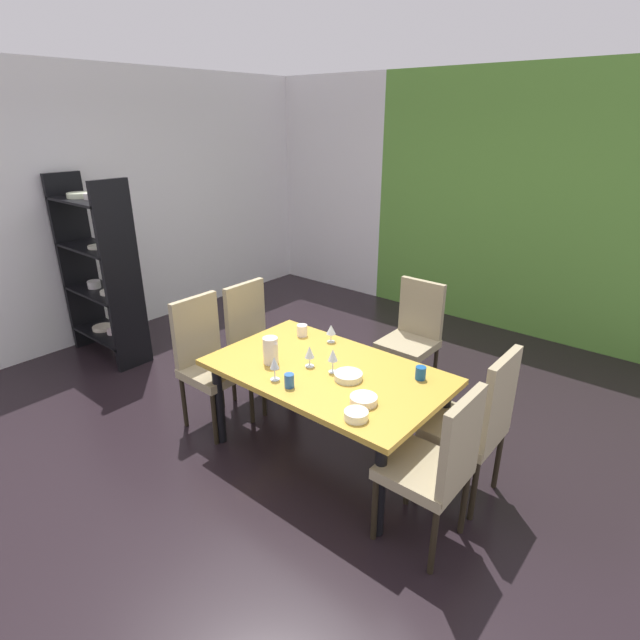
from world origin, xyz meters
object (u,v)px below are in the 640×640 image
object	(u,v)px
wine_glass_corner	(274,364)
chair_left_near	(207,357)
serving_bowl_near_shelf	(364,400)
serving_bowl_rear	(356,415)
chair_head_far	(413,333)
wine_glass_left	(331,330)
wine_glass_south	(333,356)
serving_bowl_north	(348,376)
wine_glass_front	(310,353)
chair_right_far	(478,420)
pitcher_center	(271,350)
chair_right_near	(438,463)
cup_near_window	(302,330)
chair_left_far	(256,337)
display_shelf	(99,270)
cup_right	(421,373)
cup_west	(289,381)
dining_table	(327,379)

from	to	relation	value
wine_glass_corner	chair_left_near	bearing A→B (deg)	174.76
serving_bowl_near_shelf	serving_bowl_rear	world-z (taller)	serving_bowl_rear
chair_head_far	wine_glass_left	world-z (taller)	chair_head_far
wine_glass_south	serving_bowl_rear	distance (m)	0.60
serving_bowl_north	wine_glass_front	bearing A→B (deg)	-175.42
chair_right_far	pitcher_center	bearing A→B (deg)	107.72
chair_right_near	cup_near_window	size ratio (longest dim) A/B	11.12
chair_right_near	serving_bowl_rear	bearing A→B (deg)	102.62
wine_glass_front	serving_bowl_rear	xyz separation A→B (m)	(0.64, -0.33, -0.08)
wine_glass_front	cup_near_window	bearing A→B (deg)	137.38
wine_glass_left	serving_bowl_north	world-z (taller)	wine_glass_left
serving_bowl_north	chair_left_far	bearing A→B (deg)	167.08
chair_left_near	cup_near_window	size ratio (longest dim) A/B	11.42
serving_bowl_north	pitcher_center	bearing A→B (deg)	-163.89
chair_left_near	cup_near_window	distance (m)	0.78
chair_left_near	wine_glass_south	xyz separation A→B (m)	(1.06, 0.25, 0.25)
chair_left_far	wine_glass_left	bearing A→B (deg)	98.86
cup_near_window	chair_left_near	bearing A→B (deg)	-130.56
serving_bowl_north	serving_bowl_rear	xyz separation A→B (m)	(0.32, -0.35, 0.00)
wine_glass_front	display_shelf	bearing A→B (deg)	-178.02
chair_right_near	wine_glass_left	xyz separation A→B (m)	(-1.26, 0.63, 0.24)
chair_right_near	wine_glass_front	world-z (taller)	chair_right_near
wine_glass_corner	cup_near_window	size ratio (longest dim) A/B	1.82
chair_right_far	chair_head_far	size ratio (longest dim) A/B	1.04
chair_left_near	cup_right	bearing A→B (deg)	109.39
chair_left_near	serving_bowl_north	bearing A→B (deg)	101.43
wine_glass_left	pitcher_center	world-z (taller)	pitcher_center
chair_left_far	chair_right_near	xyz separation A→B (m)	(2.00, -0.52, -0.00)
wine_glass_corner	cup_right	bearing A→B (deg)	40.27
display_shelf	pitcher_center	world-z (taller)	display_shelf
wine_glass_front	cup_west	xyz separation A→B (m)	(0.09, -0.30, -0.06)
dining_table	cup_near_window	world-z (taller)	cup_near_window
wine_glass_left	wine_glass_front	distance (m)	0.44
dining_table	chair_left_near	distance (m)	1.04
serving_bowl_north	wine_glass_left	bearing A→B (deg)	139.68
serving_bowl_near_shelf	cup_right	world-z (taller)	cup_right
cup_near_window	cup_right	size ratio (longest dim) A/B	1.03
display_shelf	wine_glass_front	size ratio (longest dim) A/B	11.87
chair_head_far	pitcher_center	xyz separation A→B (m)	(-0.35, -1.41, 0.24)
serving_bowl_rear	cup_west	xyz separation A→B (m)	(-0.55, 0.02, 0.02)
chair_right_near	pitcher_center	size ratio (longest dim) A/B	5.21
chair_head_far	cup_near_window	world-z (taller)	chair_head_far
cup_west	serving_bowl_near_shelf	bearing A→B (deg)	16.75
serving_bowl_near_shelf	serving_bowl_rear	size ratio (longest dim) A/B	1.19
cup_right	chair_right_far	bearing A→B (deg)	-4.59
wine_glass_left	display_shelf	bearing A→B (deg)	-168.74
chair_left_near	cup_west	distance (m)	0.99
wine_glass_left	serving_bowl_rear	distance (m)	1.08
pitcher_center	serving_bowl_near_shelf	bearing A→B (deg)	-1.42
chair_left_far	chair_head_far	distance (m)	1.38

